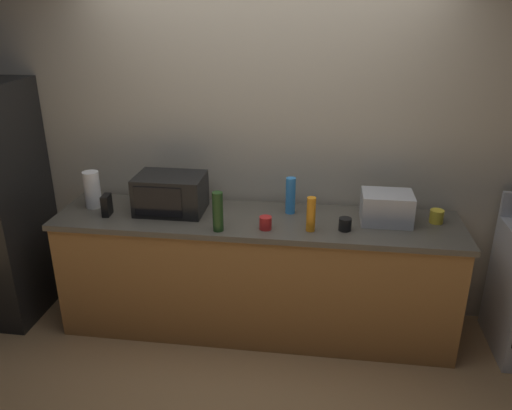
% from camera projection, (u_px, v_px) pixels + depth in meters
% --- Properties ---
extents(ground_plane, '(8.00, 8.00, 0.00)m').
position_uv_depth(ground_plane, '(248.00, 360.00, 3.52)').
color(ground_plane, '#A87F51').
extents(back_wall, '(6.40, 0.10, 2.70)m').
position_uv_depth(back_wall, '(263.00, 141.00, 3.76)').
color(back_wall, '#B2A893').
rests_on(back_wall, ground_plane).
extents(counter_run, '(2.84, 0.64, 0.90)m').
position_uv_depth(counter_run, '(256.00, 274.00, 3.72)').
color(counter_run, '#9E6B38').
rests_on(counter_run, ground_plane).
extents(microwave, '(0.48, 0.35, 0.27)m').
position_uv_depth(microwave, '(171.00, 194.00, 3.62)').
color(microwave, black).
rests_on(microwave, counter_run).
extents(toaster_oven, '(0.34, 0.26, 0.21)m').
position_uv_depth(toaster_oven, '(387.00, 208.00, 3.46)').
color(toaster_oven, '#B7BABF').
rests_on(toaster_oven, counter_run).
extents(paper_towel_roll, '(0.12, 0.12, 0.27)m').
position_uv_depth(paper_towel_roll, '(92.00, 190.00, 3.70)').
color(paper_towel_roll, white).
rests_on(paper_towel_roll, counter_run).
extents(cordless_phone, '(0.06, 0.11, 0.15)m').
position_uv_depth(cordless_phone, '(107.00, 205.00, 3.58)').
color(cordless_phone, black).
rests_on(cordless_phone, counter_run).
extents(bottle_dish_soap, '(0.06, 0.06, 0.23)m').
position_uv_depth(bottle_dish_soap, '(311.00, 214.00, 3.32)').
color(bottle_dish_soap, orange).
rests_on(bottle_dish_soap, counter_run).
extents(bottle_spray_cleaner, '(0.07, 0.07, 0.26)m').
position_uv_depth(bottle_spray_cleaner, '(291.00, 196.00, 3.60)').
color(bottle_spray_cleaner, '#338CE5').
rests_on(bottle_spray_cleaner, counter_run).
extents(bottle_wine, '(0.07, 0.07, 0.27)m').
position_uv_depth(bottle_wine, '(218.00, 212.00, 3.32)').
color(bottle_wine, '#1E3F19').
rests_on(bottle_wine, counter_run).
extents(mug_black, '(0.08, 0.08, 0.09)m').
position_uv_depth(mug_black, '(345.00, 224.00, 3.35)').
color(mug_black, black).
rests_on(mug_black, counter_run).
extents(mug_yellow, '(0.09, 0.09, 0.09)m').
position_uv_depth(mug_yellow, '(437.00, 216.00, 3.47)').
color(mug_yellow, yellow).
rests_on(mug_yellow, counter_run).
extents(mug_red, '(0.08, 0.08, 0.09)m').
position_uv_depth(mug_red, '(266.00, 223.00, 3.37)').
color(mug_red, red).
rests_on(mug_red, counter_run).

